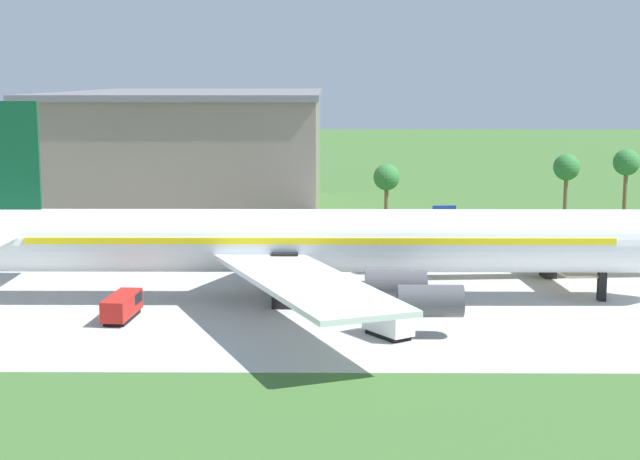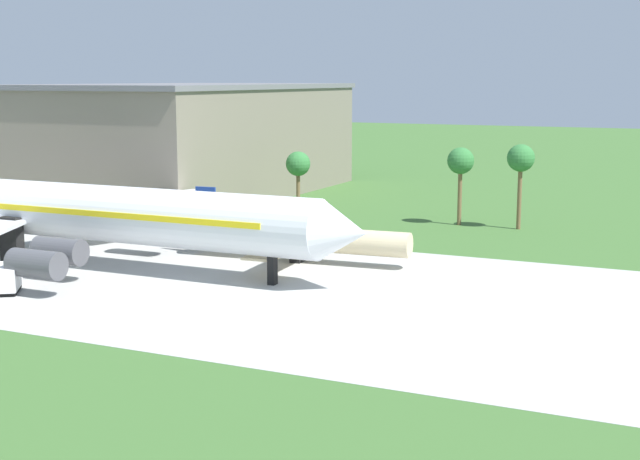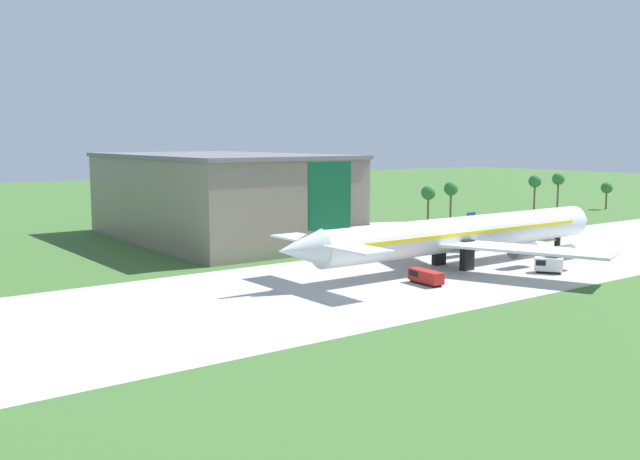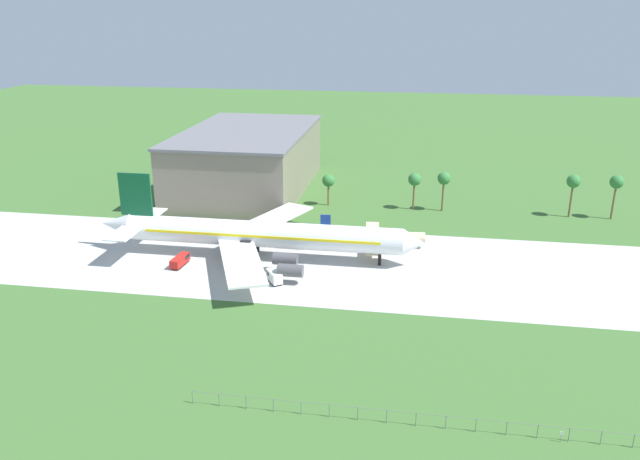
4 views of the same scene
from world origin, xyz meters
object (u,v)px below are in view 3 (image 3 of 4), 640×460
at_px(jet_airliner, 461,234).
at_px(terminal_building, 218,197).
at_px(baggage_tug, 548,265).
at_px(fuel_truck, 425,276).
at_px(regional_aircraft, 504,234).

relative_size(jet_airliner, terminal_building, 1.23).
xyz_separation_m(baggage_tug, fuel_truck, (-22.67, 5.64, -0.19)).
relative_size(regional_aircraft, fuel_truck, 3.91).
height_order(jet_airliner, fuel_truck, jet_airliner).
height_order(jet_airliner, regional_aircraft, jet_airliner).
relative_size(baggage_tug, terminal_building, 0.08).
bearing_deg(baggage_tug, terminal_building, 109.68).
relative_size(regional_aircraft, terminal_building, 0.41).
distance_m(jet_airliner, fuel_truck, 18.01).
distance_m(regional_aircraft, baggage_tug, 30.16).
bearing_deg(terminal_building, fuel_truck, -88.54).
bearing_deg(baggage_tug, jet_airliner, 117.82).
bearing_deg(fuel_truck, baggage_tug, -13.98).
bearing_deg(fuel_truck, jet_airliner, 24.83).
xyz_separation_m(jet_airliner, terminal_building, (-17.42, 54.86, 3.71)).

